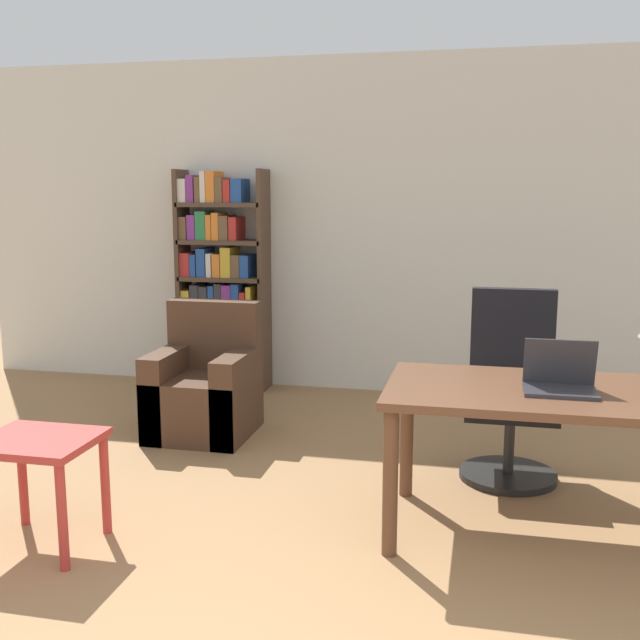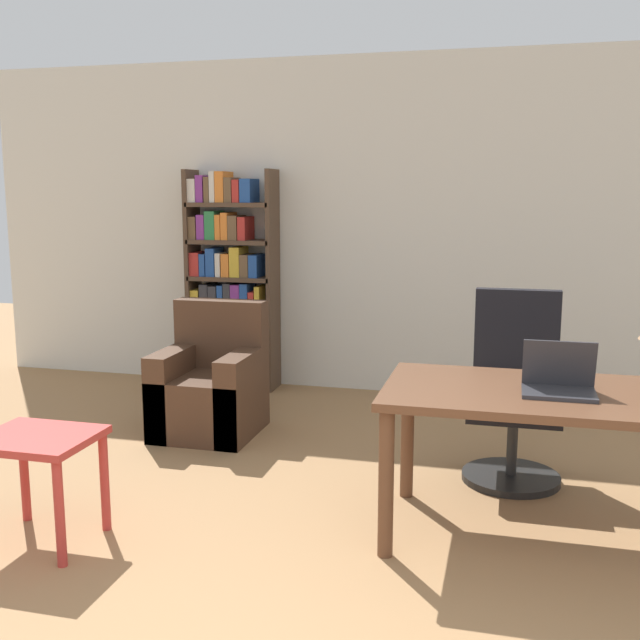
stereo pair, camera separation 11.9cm
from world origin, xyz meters
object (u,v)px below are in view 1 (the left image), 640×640
at_px(bookshelf, 219,285).
at_px(laptop, 560,380).
at_px(office_chair, 511,394).
at_px(side_table_blue, 39,459).
at_px(armchair, 205,391).
at_px(desk, 549,409).

bearing_deg(bookshelf, laptop, -43.01).
relative_size(office_chair, side_table_blue, 2.05).
bearing_deg(side_table_blue, armchair, 85.45).
distance_m(office_chair, side_table_blue, 2.56).
bearing_deg(side_table_blue, laptop, 14.03).
distance_m(armchair, bookshelf, 1.37).
bearing_deg(desk, armchair, 152.55).
height_order(desk, armchair, armchair).
bearing_deg(bookshelf, armchair, -74.64).
bearing_deg(office_chair, laptop, -77.42).
relative_size(office_chair, bookshelf, 0.59).
bearing_deg(desk, bookshelf, 136.95).
distance_m(laptop, side_table_blue, 2.42).
distance_m(desk, armchair, 2.45).
relative_size(side_table_blue, bookshelf, 0.29).
xyz_separation_m(office_chair, armchair, (-2.01, 0.32, -0.18)).
height_order(office_chair, side_table_blue, office_chair).
bearing_deg(desk, laptop, -40.34).
distance_m(side_table_blue, armchair, 1.74).
relative_size(office_chair, armchair, 1.21).
xyz_separation_m(office_chair, side_table_blue, (-2.14, -1.41, -0.05)).
relative_size(desk, armchair, 1.70).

